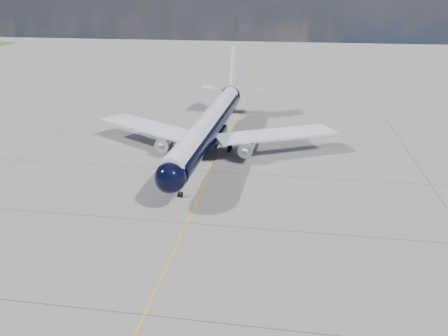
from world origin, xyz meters
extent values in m
plane|color=gray|center=(0.00, 30.00, 0.00)|extent=(320.00, 320.00, 0.00)
cube|color=#E3A80B|center=(0.00, 25.00, 0.00)|extent=(0.16, 160.00, 0.01)
cylinder|color=black|center=(-1.69, 32.71, 4.16)|extent=(5.19, 37.71, 3.76)
sphere|color=black|center=(-2.45, 12.93, 4.16)|extent=(3.90, 3.90, 3.76)
cone|color=black|center=(-0.80, 55.94, 4.75)|extent=(4.02, 7.06, 3.76)
cylinder|color=silver|center=(-1.69, 32.71, 5.10)|extent=(4.44, 39.66, 2.93)
cube|color=black|center=(-2.45, 12.74, 4.70)|extent=(2.42, 1.28, 0.54)
cube|color=silver|center=(-12.01, 34.59, 3.26)|extent=(18.91, 13.83, 0.32)
cube|color=silver|center=(8.75, 33.79, 3.26)|extent=(19.25, 12.72, 0.32)
cube|color=black|center=(-1.69, 32.71, 2.77)|extent=(4.53, 10.05, 0.99)
cylinder|color=#BABAC2|center=(-8.19, 30.98, 2.13)|extent=(2.39, 4.63, 2.22)
cylinder|color=#BABAC2|center=(4.66, 30.48, 2.13)|extent=(2.39, 4.63, 2.22)
sphere|color=gray|center=(-8.27, 28.90, 2.13)|extent=(1.13, 1.13, 1.09)
sphere|color=gray|center=(4.58, 28.41, 2.13)|extent=(1.13, 1.13, 1.09)
cube|color=silver|center=(-8.18, 31.17, 2.87)|extent=(0.34, 3.17, 1.09)
cube|color=silver|center=(4.67, 30.68, 2.87)|extent=(0.34, 3.17, 1.09)
cube|color=silver|center=(-0.82, 55.45, 9.79)|extent=(0.56, 6.28, 8.44)
cube|color=silver|center=(-0.80, 55.94, 5.54)|extent=(12.97, 3.65, 0.22)
cylinder|color=gray|center=(-2.31, 16.39, 1.24)|extent=(0.18, 0.18, 2.08)
cylinder|color=black|center=(-2.51, 16.40, 0.35)|extent=(0.20, 0.70, 0.69)
cylinder|color=black|center=(-2.12, 16.39, 0.35)|extent=(0.20, 0.70, 0.69)
cylinder|color=gray|center=(-4.80, 34.31, 1.34)|extent=(0.27, 0.27, 1.88)
cylinder|color=gray|center=(1.53, 34.07, 1.34)|extent=(0.27, 0.27, 1.88)
cylinder|color=black|center=(-4.82, 33.77, 0.54)|extent=(0.49, 1.10, 1.09)
cylinder|color=black|center=(-4.78, 34.85, 0.54)|extent=(0.49, 1.10, 1.09)
cylinder|color=black|center=(1.51, 33.53, 0.54)|extent=(0.49, 1.10, 1.09)
cylinder|color=black|center=(1.55, 34.61, 0.54)|extent=(0.49, 1.10, 1.09)
camera|label=1|loc=(10.61, -31.66, 24.38)|focal=35.00mm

